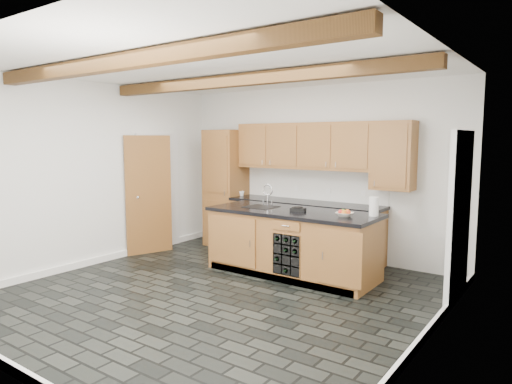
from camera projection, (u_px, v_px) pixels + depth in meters
ground at (218, 295)px, 5.71m from camera, size 5.00×5.00×0.00m
room_shell at (238, 170)px, 6.01m from camera, size 5.01×5.00×5.00m
back_cabinetry at (287, 197)px, 7.62m from camera, size 3.65×0.62×2.20m
island at (292, 243)px, 6.51m from camera, size 2.48×0.96×0.93m
faucet at (262, 204)px, 6.82m from camera, size 0.45×0.40×0.34m
kitchen_scale at (298, 209)px, 6.38m from camera, size 0.22×0.15×0.06m
fruit_bowl at (345, 214)px, 5.96m from camera, size 0.24×0.24×0.06m
fruit_cluster at (345, 212)px, 5.95m from camera, size 0.16×0.17×0.07m
paper_towel at (374, 207)px, 5.98m from camera, size 0.12×0.12×0.25m
mug at (242, 193)px, 8.13m from camera, size 0.12×0.12×0.09m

